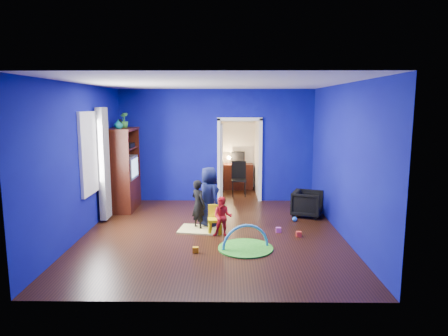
{
  "coord_description": "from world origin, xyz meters",
  "views": [
    {
      "loc": [
        0.3,
        -7.53,
        2.51
      ],
      "look_at": [
        0.22,
        0.4,
        1.24
      ],
      "focal_mm": 32.0,
      "sensor_mm": 36.0,
      "label": 1
    }
  ],
  "objects_px": {
    "tv_armoire": "(124,169)",
    "folding_chair": "(239,179)",
    "child_black": "(198,204)",
    "kid_chair": "(215,221)",
    "armchair": "(307,204)",
    "crt_tv": "(125,168)",
    "vase": "(118,124)",
    "child_navy": "(209,197)",
    "play_mat": "(245,248)",
    "hopper_ball": "(207,214)",
    "study_desk": "(238,176)",
    "toddler_red": "(223,217)"
  },
  "relations": [
    {
      "from": "armchair",
      "to": "hopper_ball",
      "type": "height_order",
      "value": "armchair"
    },
    {
      "from": "tv_armoire",
      "to": "folding_chair",
      "type": "height_order",
      "value": "tv_armoire"
    },
    {
      "from": "child_navy",
      "to": "folding_chair",
      "type": "height_order",
      "value": "child_navy"
    },
    {
      "from": "toddler_red",
      "to": "child_black",
      "type": "bearing_deg",
      "value": 142.3
    },
    {
      "from": "tv_armoire",
      "to": "folding_chair",
      "type": "xyz_separation_m",
      "value": [
        2.8,
        1.45,
        -0.52
      ]
    },
    {
      "from": "tv_armoire",
      "to": "vase",
      "type": "bearing_deg",
      "value": -90.0
    },
    {
      "from": "armchair",
      "to": "hopper_ball",
      "type": "xyz_separation_m",
      "value": [
        -2.24,
        -0.53,
        -0.11
      ]
    },
    {
      "from": "child_navy",
      "to": "vase",
      "type": "height_order",
      "value": "vase"
    },
    {
      "from": "vase",
      "to": "crt_tv",
      "type": "relative_size",
      "value": 0.3
    },
    {
      "from": "hopper_ball",
      "to": "study_desk",
      "type": "distance_m",
      "value": 3.61
    },
    {
      "from": "hopper_ball",
      "to": "play_mat",
      "type": "xyz_separation_m",
      "value": [
        0.75,
        -1.57,
        -0.17
      ]
    },
    {
      "from": "hopper_ball",
      "to": "folding_chair",
      "type": "distance_m",
      "value": 2.69
    },
    {
      "from": "folding_chair",
      "to": "child_navy",
      "type": "bearing_deg",
      "value": -103.82
    },
    {
      "from": "kid_chair",
      "to": "hopper_ball",
      "type": "bearing_deg",
      "value": 102.85
    },
    {
      "from": "child_black",
      "to": "kid_chair",
      "type": "relative_size",
      "value": 2.02
    },
    {
      "from": "kid_chair",
      "to": "crt_tv",
      "type": "bearing_deg",
      "value": 138.23
    },
    {
      "from": "tv_armoire",
      "to": "child_black",
      "type": "bearing_deg",
      "value": -38.83
    },
    {
      "from": "hopper_ball",
      "to": "kid_chair",
      "type": "bearing_deg",
      "value": -74.81
    },
    {
      "from": "child_black",
      "to": "crt_tv",
      "type": "distance_m",
      "value": 2.46
    },
    {
      "from": "child_black",
      "to": "study_desk",
      "type": "bearing_deg",
      "value": -55.97
    },
    {
      "from": "crt_tv",
      "to": "play_mat",
      "type": "bearing_deg",
      "value": -44.04
    },
    {
      "from": "child_black",
      "to": "play_mat",
      "type": "height_order",
      "value": "child_black"
    },
    {
      "from": "child_black",
      "to": "vase",
      "type": "height_order",
      "value": "vase"
    },
    {
      "from": "crt_tv",
      "to": "armchair",
      "type": "bearing_deg",
      "value": -7.75
    },
    {
      "from": "tv_armoire",
      "to": "hopper_ball",
      "type": "bearing_deg",
      "value": -28.43
    },
    {
      "from": "vase",
      "to": "study_desk",
      "type": "height_order",
      "value": "vase"
    },
    {
      "from": "tv_armoire",
      "to": "folding_chair",
      "type": "bearing_deg",
      "value": 27.42
    },
    {
      "from": "child_black",
      "to": "child_navy",
      "type": "distance_m",
      "value": 0.29
    },
    {
      "from": "armchair",
      "to": "vase",
      "type": "xyz_separation_m",
      "value": [
        -4.3,
        0.28,
        1.77
      ]
    },
    {
      "from": "vase",
      "to": "hopper_ball",
      "type": "height_order",
      "value": "vase"
    },
    {
      "from": "armchair",
      "to": "kid_chair",
      "type": "xyz_separation_m",
      "value": [
        -2.05,
        -1.24,
        -0.04
      ]
    },
    {
      "from": "tv_armoire",
      "to": "study_desk",
      "type": "height_order",
      "value": "tv_armoire"
    },
    {
      "from": "vase",
      "to": "tv_armoire",
      "type": "xyz_separation_m",
      "value": [
        0.0,
        0.3,
        -1.09
      ]
    },
    {
      "from": "child_navy",
      "to": "kid_chair",
      "type": "distance_m",
      "value": 0.6
    },
    {
      "from": "vase",
      "to": "play_mat",
      "type": "bearing_deg",
      "value": -40.25
    },
    {
      "from": "tv_armoire",
      "to": "hopper_ball",
      "type": "distance_m",
      "value": 2.47
    },
    {
      "from": "child_black",
      "to": "child_navy",
      "type": "bearing_deg",
      "value": -94.46
    },
    {
      "from": "vase",
      "to": "folding_chair",
      "type": "xyz_separation_m",
      "value": [
        2.8,
        1.75,
        -1.61
      ]
    },
    {
      "from": "vase",
      "to": "child_navy",
      "type": "bearing_deg",
      "value": -26.79
    },
    {
      "from": "toddler_red",
      "to": "hopper_ball",
      "type": "bearing_deg",
      "value": 117.32
    },
    {
      "from": "armchair",
      "to": "study_desk",
      "type": "bearing_deg",
      "value": 47.45
    },
    {
      "from": "tv_armoire",
      "to": "child_navy",
      "type": "bearing_deg",
      "value": -32.91
    },
    {
      "from": "study_desk",
      "to": "vase",
      "type": "bearing_deg",
      "value": -135.91
    },
    {
      "from": "armchair",
      "to": "child_black",
      "type": "height_order",
      "value": "child_black"
    },
    {
      "from": "kid_chair",
      "to": "toddler_red",
      "type": "bearing_deg",
      "value": -55.47
    },
    {
      "from": "crt_tv",
      "to": "tv_armoire",
      "type": "bearing_deg",
      "value": 180.0
    },
    {
      "from": "crt_tv",
      "to": "folding_chair",
      "type": "height_order",
      "value": "crt_tv"
    },
    {
      "from": "folding_chair",
      "to": "kid_chair",
      "type": "bearing_deg",
      "value": -99.6
    },
    {
      "from": "armchair",
      "to": "folding_chair",
      "type": "relative_size",
      "value": 0.7
    },
    {
      "from": "toddler_red",
      "to": "kid_chair",
      "type": "height_order",
      "value": "toddler_red"
    }
  ]
}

